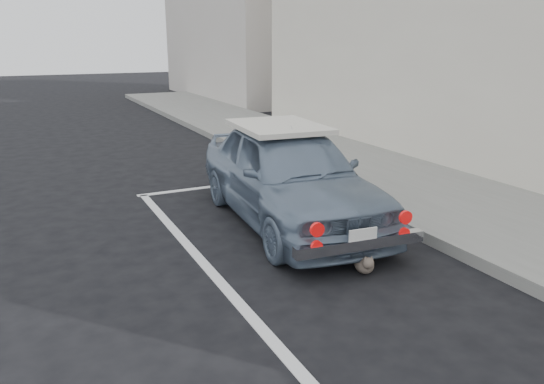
{
  "coord_description": "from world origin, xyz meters",
  "views": [
    {
      "loc": [
        -2.64,
        -1.94,
        2.47
      ],
      "look_at": [
        -0.04,
        3.42,
        0.75
      ],
      "focal_mm": 35.0,
      "sensor_mm": 36.0,
      "label": 1
    }
  ],
  "objects": [
    {
      "name": "retro_coupe",
      "position": [
        0.66,
        4.32,
        0.69
      ],
      "size": [
        1.92,
        4.12,
        1.36
      ],
      "rotation": [
        0.0,
        0.0,
        -0.08
      ],
      "color": "slate",
      "rests_on": "ground"
    },
    {
      "name": "building_far",
      "position": [
        6.35,
        20.0,
        4.0
      ],
      "size": [
        3.5,
        10.0,
        8.0
      ],
      "primitive_type": "cube",
      "color": "beige",
      "rests_on": "ground"
    },
    {
      "name": "cat",
      "position": [
        0.61,
        2.44,
        0.12
      ],
      "size": [
        0.31,
        0.45,
        0.26
      ],
      "rotation": [
        0.0,
        0.0,
        -0.33
      ],
      "color": "#695D50",
      "rests_on": "ground"
    },
    {
      "name": "pline_side",
      "position": [
        -0.9,
        3.0,
        0.0
      ],
      "size": [
        0.12,
        7.0,
        0.01
      ],
      "primitive_type": "cube",
      "color": "silver",
      "rests_on": "ground"
    },
    {
      "name": "pline_front",
      "position": [
        0.5,
        6.5,
        0.0
      ],
      "size": [
        3.0,
        0.12,
        0.01
      ],
      "primitive_type": "cube",
      "color": "silver",
      "rests_on": "ground"
    }
  ]
}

